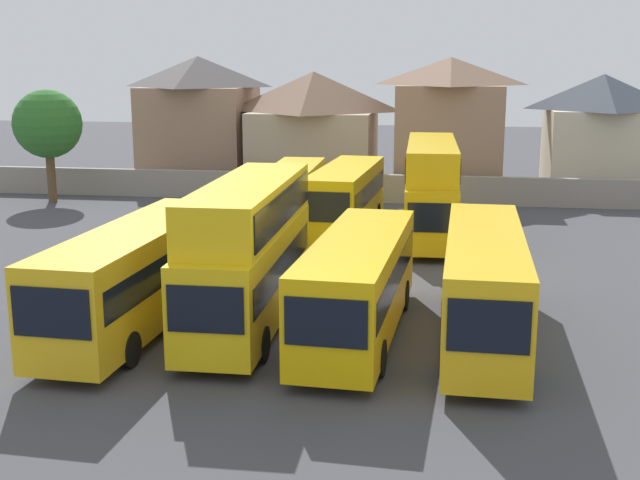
% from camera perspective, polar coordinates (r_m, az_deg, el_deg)
% --- Properties ---
extents(ground, '(140.00, 140.00, 0.00)m').
position_cam_1_polar(ground, '(45.17, 2.92, 0.96)').
color(ground, '#424247').
extents(depot_boundary_wall, '(56.00, 0.50, 1.80)m').
position_cam_1_polar(depot_boundary_wall, '(52.70, 3.82, 3.60)').
color(depot_boundary_wall, gray).
rests_on(depot_boundary_wall, ground).
extents(bus_1, '(3.09, 11.68, 3.50)m').
position_cam_1_polar(bus_1, '(28.47, -12.48, -2.11)').
color(bus_1, gold).
rests_on(bus_1, ground).
extents(bus_2, '(2.70, 10.72, 4.98)m').
position_cam_1_polar(bus_2, '(27.97, -4.96, -0.41)').
color(bus_2, yellow).
rests_on(bus_2, ground).
extents(bus_3, '(3.11, 10.85, 3.34)m').
position_cam_1_polar(bus_3, '(26.89, 2.66, -2.86)').
color(bus_3, '#EDB60B').
rests_on(bus_3, ground).
extents(bus_4, '(2.69, 11.51, 3.52)m').
position_cam_1_polar(bus_4, '(27.12, 11.32, -2.76)').
color(bus_4, yellow).
rests_on(bus_4, ground).
extents(bus_5, '(2.72, 12.08, 3.28)m').
position_cam_1_polar(bus_5, '(43.48, -2.24, 3.03)').
color(bus_5, yellow).
rests_on(bus_5, ground).
extents(bus_6, '(3.12, 10.50, 3.52)m').
position_cam_1_polar(bus_6, '(42.95, 1.84, 3.08)').
color(bus_6, yellow).
rests_on(bus_6, ground).
extents(bus_7, '(2.80, 11.47, 4.92)m').
position_cam_1_polar(bus_7, '(42.07, 7.71, 3.84)').
color(bus_7, gold).
rests_on(bus_7, ground).
extents(house_terrace_left, '(7.88, 7.81, 9.19)m').
position_cam_1_polar(house_terrace_left, '(61.72, -8.37, 8.33)').
color(house_terrace_left, '#9E7A60').
rests_on(house_terrace_left, ground).
extents(house_terrace_centre, '(8.89, 7.88, 8.14)m').
position_cam_1_polar(house_terrace_centre, '(58.61, -0.44, 7.74)').
color(house_terrace_centre, tan).
rests_on(house_terrace_centre, ground).
extents(house_terrace_right, '(7.36, 7.51, 9.12)m').
position_cam_1_polar(house_terrace_right, '(57.31, 8.95, 7.95)').
color(house_terrace_right, '#9E7A60').
rests_on(house_terrace_right, ground).
extents(house_terrace_far_right, '(7.45, 7.13, 8.00)m').
position_cam_1_polar(house_terrace_far_right, '(59.50, 18.90, 7.07)').
color(house_terrace_far_right, beige).
rests_on(house_terrace_far_right, ground).
extents(tree_left_of_lot, '(4.30, 4.30, 7.13)m').
position_cam_1_polar(tree_left_of_lot, '(55.05, -18.38, 7.62)').
color(tree_left_of_lot, brown).
rests_on(tree_left_of_lot, ground).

